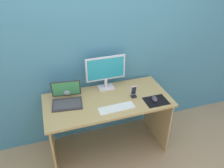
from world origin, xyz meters
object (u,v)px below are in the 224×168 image
laptop (67,99)px  phone_in_dock (134,93)px  mouse (155,99)px  fishbowl (67,88)px  keyboard_external (117,108)px  monitor (106,71)px

laptop → phone_in_dock: 0.73m
mouse → phone_in_dock: phone_in_dock is taller
fishbowl → keyboard_external: 0.62m
fishbowl → mouse: (0.88, -0.42, -0.06)m
keyboard_external → fishbowl: bearing=133.8°
keyboard_external → monitor: bearing=86.4°
laptop → phone_in_dock: (0.72, -0.12, 0.00)m
monitor → mouse: 0.63m
laptop → keyboard_external: (0.47, -0.26, -0.04)m
mouse → keyboard_external: bearing=-167.9°
laptop → keyboard_external: laptop is taller
laptop → phone_in_dock: laptop is taller
monitor → fishbowl: (-0.46, 0.01, -0.15)m
laptop → keyboard_external: size_ratio=0.90×
fishbowl → monitor: bearing=-1.4°
fishbowl → keyboard_external: (0.45, -0.43, -0.07)m
laptop → mouse: size_ratio=3.46×
keyboard_external → mouse: bearing=-1.3°
keyboard_external → mouse: mouse is taller
laptop → phone_in_dock: size_ratio=2.48×
keyboard_external → laptop: bearing=148.4°
monitor → phone_in_dock: (0.24, -0.27, -0.18)m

